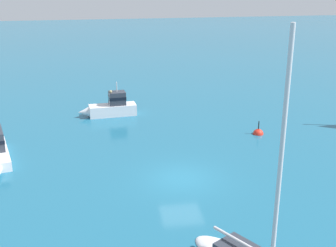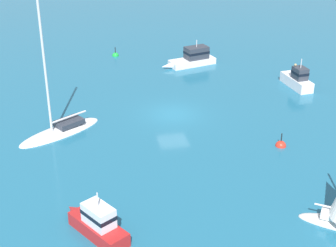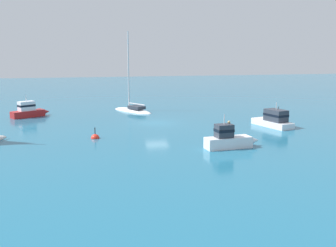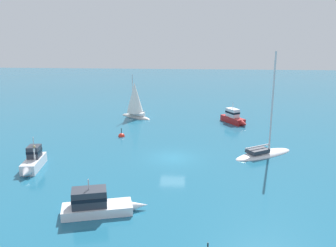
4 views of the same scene
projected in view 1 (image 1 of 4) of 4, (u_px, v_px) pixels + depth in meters
The scene contains 3 objects.
ground_plane at pixel (181, 178), 27.58m from camera, with size 160.00×160.00×0.00m, color #1E607F.
launch at pixel (111, 107), 38.50m from camera, with size 4.90×1.70×2.86m.
channel_buoy at pixel (258, 134), 34.61m from camera, with size 0.79×0.79×1.41m.
Camera 1 is at (-4.45, -24.48, 12.35)m, focal length 49.20 mm.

